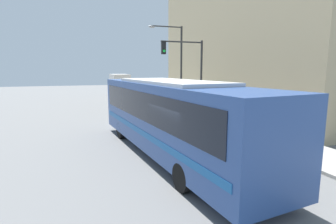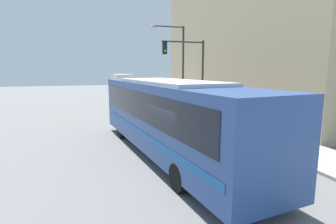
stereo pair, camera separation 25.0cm
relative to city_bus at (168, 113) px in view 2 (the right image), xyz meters
name	(u,v)px [view 2 (the right image)]	position (x,y,z in m)	size (l,w,h in m)	color
ground_plane	(188,175)	(-0.02, -2.33, -1.90)	(120.00, 120.00, 0.00)	slate
sidewalk	(168,102)	(5.92, 17.67, -1.84)	(2.87, 70.00, 0.13)	#A8A399
building_facade	(244,42)	(10.36, 9.75, 4.33)	(6.00, 22.16, 12.46)	tan
city_bus	(168,113)	(0.00, 0.00, 0.00)	(3.83, 12.45, 3.32)	#2D4C8C
delivery_truck	(122,84)	(2.13, 27.39, -0.18)	(2.26, 6.95, 3.18)	silver
fire_hydrant	(258,133)	(5.08, 0.44, -1.37)	(0.24, 0.32, 0.81)	red
traffic_light_pole	(190,66)	(4.16, 7.42, 2.16)	(3.28, 0.35, 5.77)	#2D2D2D
parking_meter	(198,105)	(5.08, 7.76, -0.85)	(0.14, 0.14, 1.36)	#2D2D2D
street_lamp	(179,60)	(4.90, 11.66, 2.69)	(3.12, 0.28, 7.43)	#2D2D2D
pedestrian_near_corner	(202,103)	(6.30, 9.58, -0.92)	(0.34, 0.34, 1.66)	slate
pedestrian_mid_block	(202,104)	(5.83, 8.57, -0.93)	(0.34, 0.34, 1.65)	#23283D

